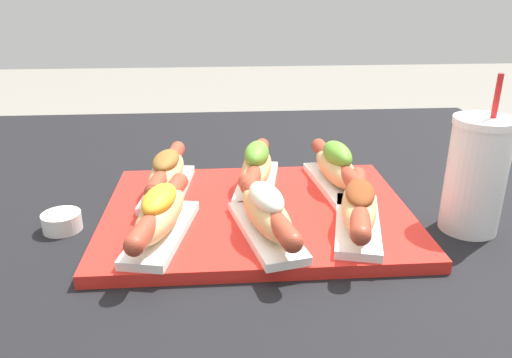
{
  "coord_description": "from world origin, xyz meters",
  "views": [
    {
      "loc": [
        -0.04,
        -0.77,
        1.1
      ],
      "look_at": [
        0.01,
        -0.05,
        0.81
      ],
      "focal_mm": 35.0,
      "sensor_mm": 36.0,
      "label": 1
    }
  ],
  "objects_px": {
    "hot_dog_3": "(167,172)",
    "hot_dog_1": "(266,213)",
    "hot_dog_0": "(160,214)",
    "hot_dog_4": "(257,167)",
    "hot_dog_5": "(336,167)",
    "sauce_bowl": "(62,221)",
    "hot_dog_2": "(359,207)",
    "drink_cup": "(476,175)",
    "serving_tray": "(257,213)"
  },
  "relations": [
    {
      "from": "serving_tray",
      "to": "hot_dog_4",
      "type": "height_order",
      "value": "hot_dog_4"
    },
    {
      "from": "hot_dog_1",
      "to": "hot_dog_4",
      "type": "xyz_separation_m",
      "value": [
        0.0,
        0.17,
        0.0
      ]
    },
    {
      "from": "hot_dog_3",
      "to": "hot_dog_4",
      "type": "xyz_separation_m",
      "value": [
        0.15,
        0.01,
        0.0
      ]
    },
    {
      "from": "hot_dog_3",
      "to": "sauce_bowl",
      "type": "height_order",
      "value": "hot_dog_3"
    },
    {
      "from": "hot_dog_0",
      "to": "hot_dog_1",
      "type": "bearing_deg",
      "value": -2.59
    },
    {
      "from": "hot_dog_1",
      "to": "hot_dog_3",
      "type": "distance_m",
      "value": 0.22
    },
    {
      "from": "sauce_bowl",
      "to": "hot_dog_1",
      "type": "bearing_deg",
      "value": -13.54
    },
    {
      "from": "serving_tray",
      "to": "hot_dog_0",
      "type": "bearing_deg",
      "value": -149.35
    },
    {
      "from": "hot_dog_2",
      "to": "hot_dog_1",
      "type": "bearing_deg",
      "value": -175.16
    },
    {
      "from": "hot_dog_0",
      "to": "hot_dog_4",
      "type": "relative_size",
      "value": 1.0
    },
    {
      "from": "serving_tray",
      "to": "hot_dog_2",
      "type": "relative_size",
      "value": 2.12
    },
    {
      "from": "serving_tray",
      "to": "sauce_bowl",
      "type": "distance_m",
      "value": 0.29
    },
    {
      "from": "drink_cup",
      "to": "sauce_bowl",
      "type": "bearing_deg",
      "value": 176.16
    },
    {
      "from": "hot_dog_2",
      "to": "hot_dog_3",
      "type": "xyz_separation_m",
      "value": [
        -0.28,
        0.15,
        0.0
      ]
    },
    {
      "from": "hot_dog_1",
      "to": "sauce_bowl",
      "type": "relative_size",
      "value": 3.88
    },
    {
      "from": "hot_dog_2",
      "to": "hot_dog_5",
      "type": "bearing_deg",
      "value": 89.28
    },
    {
      "from": "hot_dog_5",
      "to": "drink_cup",
      "type": "height_order",
      "value": "drink_cup"
    },
    {
      "from": "serving_tray",
      "to": "hot_dog_1",
      "type": "bearing_deg",
      "value": -86.13
    },
    {
      "from": "hot_dog_3",
      "to": "drink_cup",
      "type": "distance_m",
      "value": 0.47
    },
    {
      "from": "hot_dog_0",
      "to": "sauce_bowl",
      "type": "xyz_separation_m",
      "value": [
        -0.15,
        0.06,
        -0.04
      ]
    },
    {
      "from": "hot_dog_5",
      "to": "sauce_bowl",
      "type": "bearing_deg",
      "value": -167.96
    },
    {
      "from": "hot_dog_1",
      "to": "hot_dog_3",
      "type": "height_order",
      "value": "hot_dog_1"
    },
    {
      "from": "hot_dog_1",
      "to": "hot_dog_4",
      "type": "bearing_deg",
      "value": 89.96
    },
    {
      "from": "hot_dog_3",
      "to": "drink_cup",
      "type": "height_order",
      "value": "drink_cup"
    },
    {
      "from": "hot_dog_2",
      "to": "drink_cup",
      "type": "distance_m",
      "value": 0.18
    },
    {
      "from": "hot_dog_1",
      "to": "drink_cup",
      "type": "xyz_separation_m",
      "value": [
        0.3,
        0.03,
        0.03
      ]
    },
    {
      "from": "hot_dog_1",
      "to": "hot_dog_5",
      "type": "xyz_separation_m",
      "value": [
        0.13,
        0.16,
        0.0
      ]
    },
    {
      "from": "hot_dog_2",
      "to": "hot_dog_4",
      "type": "bearing_deg",
      "value": 128.99
    },
    {
      "from": "hot_dog_3",
      "to": "hot_dog_4",
      "type": "distance_m",
      "value": 0.15
    },
    {
      "from": "serving_tray",
      "to": "hot_dog_2",
      "type": "height_order",
      "value": "hot_dog_2"
    },
    {
      "from": "serving_tray",
      "to": "hot_dog_3",
      "type": "xyz_separation_m",
      "value": [
        -0.14,
        0.08,
        0.04
      ]
    },
    {
      "from": "hot_dog_4",
      "to": "hot_dog_5",
      "type": "xyz_separation_m",
      "value": [
        0.13,
        -0.01,
        0.0
      ]
    },
    {
      "from": "hot_dog_4",
      "to": "drink_cup",
      "type": "relative_size",
      "value": 0.97
    },
    {
      "from": "hot_dog_4",
      "to": "sauce_bowl",
      "type": "bearing_deg",
      "value": -161.12
    },
    {
      "from": "hot_dog_3",
      "to": "drink_cup",
      "type": "bearing_deg",
      "value": -16.48
    },
    {
      "from": "hot_dog_0",
      "to": "hot_dog_1",
      "type": "relative_size",
      "value": 1.01
    },
    {
      "from": "hot_dog_4",
      "to": "hot_dog_3",
      "type": "bearing_deg",
      "value": -176.97
    },
    {
      "from": "hot_dog_2",
      "to": "serving_tray",
      "type": "bearing_deg",
      "value": 150.84
    },
    {
      "from": "hot_dog_5",
      "to": "drink_cup",
      "type": "relative_size",
      "value": 0.97
    },
    {
      "from": "hot_dog_3",
      "to": "hot_dog_0",
      "type": "bearing_deg",
      "value": -87.99
    },
    {
      "from": "hot_dog_1",
      "to": "serving_tray",
      "type": "bearing_deg",
      "value": 93.87
    },
    {
      "from": "hot_dog_3",
      "to": "hot_dog_1",
      "type": "bearing_deg",
      "value": -48.05
    },
    {
      "from": "hot_dog_3",
      "to": "sauce_bowl",
      "type": "relative_size",
      "value": 3.94
    },
    {
      "from": "serving_tray",
      "to": "hot_dog_5",
      "type": "xyz_separation_m",
      "value": [
        0.14,
        0.08,
        0.04
      ]
    },
    {
      "from": "hot_dog_4",
      "to": "drink_cup",
      "type": "height_order",
      "value": "drink_cup"
    },
    {
      "from": "hot_dog_2",
      "to": "sauce_bowl",
      "type": "bearing_deg",
      "value": 171.97
    },
    {
      "from": "hot_dog_5",
      "to": "sauce_bowl",
      "type": "relative_size",
      "value": 3.94
    },
    {
      "from": "serving_tray",
      "to": "drink_cup",
      "type": "height_order",
      "value": "drink_cup"
    },
    {
      "from": "hot_dog_5",
      "to": "hot_dog_1",
      "type": "bearing_deg",
      "value": -129.2
    },
    {
      "from": "hot_dog_3",
      "to": "hot_dog_5",
      "type": "bearing_deg",
      "value": -0.4
    }
  ]
}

